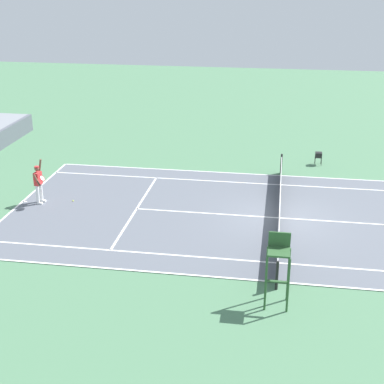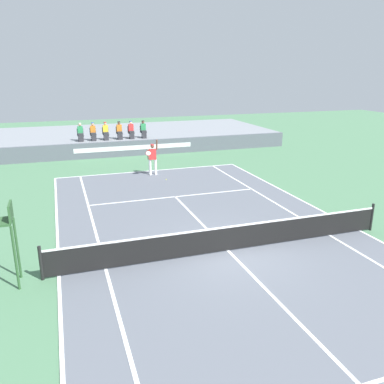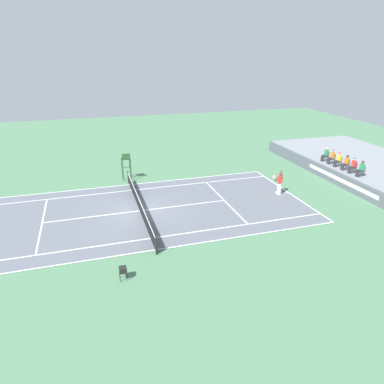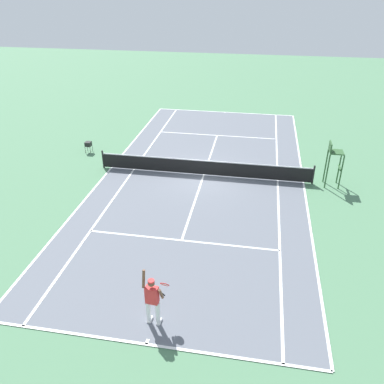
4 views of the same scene
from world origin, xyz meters
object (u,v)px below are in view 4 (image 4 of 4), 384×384
at_px(ball_hopper, 88,144).
at_px(tennis_player, 153,300).
at_px(umpire_chair, 334,159).
at_px(tennis_ball, 153,290).

bearing_deg(ball_hopper, tennis_player, 120.69).
distance_m(tennis_player, ball_hopper, 15.15).
bearing_deg(umpire_chair, tennis_ball, 52.91).
relative_size(tennis_player, umpire_chair, 0.85).
relative_size(umpire_chair, ball_hopper, 3.49).
height_order(umpire_chair, ball_hopper, umpire_chair).
relative_size(tennis_ball, umpire_chair, 0.03).
relative_size(tennis_ball, ball_hopper, 0.10).
distance_m(umpire_chair, ball_hopper, 14.72).
bearing_deg(ball_hopper, tennis_ball, 122.23).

